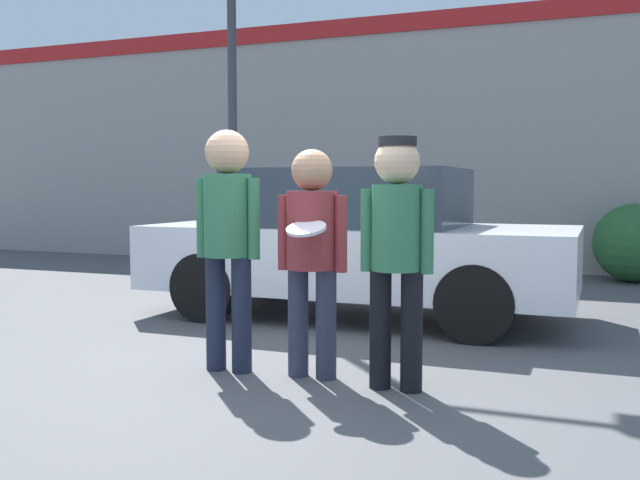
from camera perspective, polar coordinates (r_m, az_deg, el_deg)
ground_plane at (r=5.35m, az=-2.35°, el=-10.80°), size 56.00×56.00×0.00m
storefront_building at (r=12.26m, az=11.86°, el=7.93°), size 24.00×0.22×4.32m
person_left at (r=5.36m, az=-7.39°, el=1.11°), size 0.53×0.36×1.81m
person_middle_with_frisbee at (r=5.14m, az=-0.65°, el=-0.18°), size 0.54×0.58×1.66m
person_right at (r=4.84m, az=6.15°, el=0.12°), size 0.51×0.34×1.73m
parked_car_near at (r=7.62m, az=2.95°, el=-0.18°), size 4.46×1.95×1.58m
shrub at (r=11.33m, az=23.82°, el=-0.21°), size 1.15×1.15×1.15m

